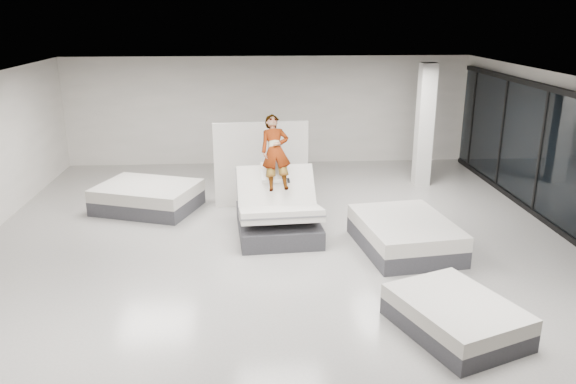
% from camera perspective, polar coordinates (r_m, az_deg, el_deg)
% --- Properties ---
extents(room, '(14.00, 14.04, 3.20)m').
position_cam_1_polar(room, '(10.13, -0.73, 1.63)').
color(room, '#A7A39E').
rests_on(room, ground).
extents(hero_bed, '(1.77, 2.26, 1.43)m').
position_cam_1_polar(hero_bed, '(11.63, -1.04, -2.28)').
color(hero_bed, '#38393E').
rests_on(hero_bed, floor).
extents(person, '(0.71, 1.63, 1.21)m').
position_cam_1_polar(person, '(11.67, -1.26, 2.53)').
color(person, slate).
rests_on(person, hero_bed).
extents(remote, '(0.06, 0.14, 0.08)m').
position_cam_1_polar(remote, '(11.42, 0.04, 1.19)').
color(remote, black).
rests_on(remote, person).
extents(divider_panel, '(2.21, 0.28, 2.01)m').
position_cam_1_polar(divider_panel, '(13.21, -2.73, 2.81)').
color(divider_panel, silver).
rests_on(divider_panel, floor).
extents(flat_bed_right_far, '(1.93, 2.40, 0.61)m').
position_cam_1_polar(flat_bed_right_far, '(11.16, 11.77, -4.24)').
color(flat_bed_right_far, '#38393E').
rests_on(flat_bed_right_far, floor).
extents(flat_bed_right_near, '(1.92, 2.18, 0.50)m').
position_cam_1_polar(flat_bed_right_near, '(8.61, 16.65, -12.01)').
color(flat_bed_right_near, '#38393E').
rests_on(flat_bed_right_near, floor).
extents(flat_bed_left_far, '(2.61, 2.28, 0.60)m').
position_cam_1_polar(flat_bed_left_far, '(13.50, -14.08, -0.50)').
color(flat_bed_left_far, '#38393E').
rests_on(flat_bed_left_far, floor).
extents(column, '(0.40, 0.40, 3.20)m').
position_cam_1_polar(column, '(15.17, 13.69, 6.61)').
color(column, silver).
rests_on(column, floor).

